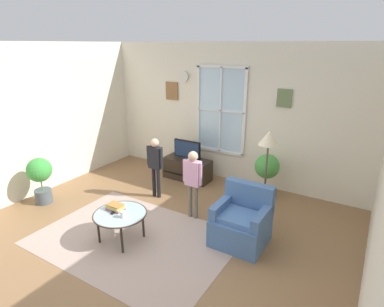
{
  "coord_description": "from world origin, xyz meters",
  "views": [
    {
      "loc": [
        2.74,
        -3.17,
        2.85
      ],
      "look_at": [
        0.26,
        0.89,
        1.19
      ],
      "focal_mm": 29.5,
      "sensor_mm": 36.0,
      "label": 1
    }
  ],
  "objects_px": {
    "tv_stand": "(187,169)",
    "remote_near_books": "(114,212)",
    "television": "(187,149)",
    "cup": "(123,214)",
    "coffee_table": "(120,215)",
    "person_pink_shirt": "(193,177)",
    "potted_plant_corner": "(40,176)",
    "person_black_shirt": "(155,161)",
    "book_stack": "(115,207)",
    "potted_plant_by_window": "(267,169)",
    "floor_lamp": "(268,147)",
    "armchair": "(242,222)"
  },
  "relations": [
    {
      "from": "cup",
      "to": "potted_plant_by_window",
      "type": "xyz_separation_m",
      "value": [
        1.27,
        2.61,
        0.08
      ]
    },
    {
      "from": "coffee_table",
      "to": "television",
      "type": "bearing_deg",
      "value": 98.62
    },
    {
      "from": "cup",
      "to": "remote_near_books",
      "type": "bearing_deg",
      "value": 169.94
    },
    {
      "from": "remote_near_books",
      "to": "potted_plant_by_window",
      "type": "bearing_deg",
      "value": 60.07
    },
    {
      "from": "tv_stand",
      "to": "book_stack",
      "type": "height_order",
      "value": "book_stack"
    },
    {
      "from": "person_black_shirt",
      "to": "remote_near_books",
      "type": "bearing_deg",
      "value": -76.91
    },
    {
      "from": "floor_lamp",
      "to": "tv_stand",
      "type": "bearing_deg",
      "value": 157.43
    },
    {
      "from": "floor_lamp",
      "to": "potted_plant_corner",
      "type": "bearing_deg",
      "value": -158.06
    },
    {
      "from": "tv_stand",
      "to": "remote_near_books",
      "type": "bearing_deg",
      "value": -83.57
    },
    {
      "from": "person_pink_shirt",
      "to": "remote_near_books",
      "type": "bearing_deg",
      "value": -120.17
    },
    {
      "from": "television",
      "to": "potted_plant_by_window",
      "type": "distance_m",
      "value": 1.77
    },
    {
      "from": "cup",
      "to": "person_pink_shirt",
      "type": "bearing_deg",
      "value": 68.85
    },
    {
      "from": "armchair",
      "to": "book_stack",
      "type": "height_order",
      "value": "armchair"
    },
    {
      "from": "tv_stand",
      "to": "television",
      "type": "height_order",
      "value": "television"
    },
    {
      "from": "remote_near_books",
      "to": "person_black_shirt",
      "type": "height_order",
      "value": "person_black_shirt"
    },
    {
      "from": "book_stack",
      "to": "remote_near_books",
      "type": "height_order",
      "value": "book_stack"
    },
    {
      "from": "cup",
      "to": "person_black_shirt",
      "type": "height_order",
      "value": "person_black_shirt"
    },
    {
      "from": "book_stack",
      "to": "cup",
      "type": "relative_size",
      "value": 2.73
    },
    {
      "from": "remote_near_books",
      "to": "potted_plant_by_window",
      "type": "height_order",
      "value": "potted_plant_by_window"
    },
    {
      "from": "television",
      "to": "person_black_shirt",
      "type": "bearing_deg",
      "value": -93.1
    },
    {
      "from": "floor_lamp",
      "to": "person_pink_shirt",
      "type": "bearing_deg",
      "value": -154.94
    },
    {
      "from": "potted_plant_corner",
      "to": "potted_plant_by_window",
      "type": "bearing_deg",
      "value": 34.73
    },
    {
      "from": "person_pink_shirt",
      "to": "armchair",
      "type": "bearing_deg",
      "value": -12.88
    },
    {
      "from": "coffee_table",
      "to": "person_black_shirt",
      "type": "relative_size",
      "value": 0.68
    },
    {
      "from": "coffee_table",
      "to": "book_stack",
      "type": "relative_size",
      "value": 3.05
    },
    {
      "from": "tv_stand",
      "to": "armchair",
      "type": "xyz_separation_m",
      "value": [
        1.95,
        -1.57,
        0.09
      ]
    },
    {
      "from": "person_pink_shirt",
      "to": "tv_stand",
      "type": "bearing_deg",
      "value": 125.5
    },
    {
      "from": "potted_plant_by_window",
      "to": "tv_stand",
      "type": "bearing_deg",
      "value": -178.0
    },
    {
      "from": "television",
      "to": "remote_near_books",
      "type": "distance_m",
      "value": 2.53
    },
    {
      "from": "person_pink_shirt",
      "to": "potted_plant_corner",
      "type": "distance_m",
      "value": 2.88
    },
    {
      "from": "television",
      "to": "coffee_table",
      "type": "distance_m",
      "value": 2.53
    },
    {
      "from": "television",
      "to": "potted_plant_by_window",
      "type": "xyz_separation_m",
      "value": [
        1.76,
        0.06,
        -0.11
      ]
    },
    {
      "from": "remote_near_books",
      "to": "person_pink_shirt",
      "type": "relative_size",
      "value": 0.12
    },
    {
      "from": "tv_stand",
      "to": "floor_lamp",
      "type": "height_order",
      "value": "floor_lamp"
    },
    {
      "from": "television",
      "to": "person_pink_shirt",
      "type": "xyz_separation_m",
      "value": [
        0.96,
        -1.34,
        0.07
      ]
    },
    {
      "from": "television",
      "to": "remote_near_books",
      "type": "xyz_separation_m",
      "value": [
        0.28,
        -2.5,
        -0.22
      ]
    },
    {
      "from": "cup",
      "to": "person_black_shirt",
      "type": "relative_size",
      "value": 0.08
    },
    {
      "from": "person_pink_shirt",
      "to": "person_black_shirt",
      "type": "distance_m",
      "value": 1.06
    },
    {
      "from": "book_stack",
      "to": "coffee_table",
      "type": "bearing_deg",
      "value": -20.03
    },
    {
      "from": "potted_plant_corner",
      "to": "floor_lamp",
      "type": "distance_m",
      "value": 4.12
    },
    {
      "from": "book_stack",
      "to": "television",
      "type": "bearing_deg",
      "value": 95.62
    },
    {
      "from": "coffee_table",
      "to": "floor_lamp",
      "type": "relative_size",
      "value": 0.51
    },
    {
      "from": "television",
      "to": "cup",
      "type": "height_order",
      "value": "television"
    },
    {
      "from": "tv_stand",
      "to": "coffee_table",
      "type": "height_order",
      "value": "tv_stand"
    },
    {
      "from": "person_pink_shirt",
      "to": "potted_plant_corner",
      "type": "xyz_separation_m",
      "value": [
        -2.68,
        -1.01,
        -0.21
      ]
    },
    {
      "from": "tv_stand",
      "to": "person_pink_shirt",
      "type": "distance_m",
      "value": 1.73
    },
    {
      "from": "television",
      "to": "armchair",
      "type": "relative_size",
      "value": 0.73
    },
    {
      "from": "television",
      "to": "person_black_shirt",
      "type": "xyz_separation_m",
      "value": [
        -0.06,
        -1.05,
        0.06
      ]
    },
    {
      "from": "tv_stand",
      "to": "book_stack",
      "type": "xyz_separation_m",
      "value": [
        0.24,
        -2.44,
        0.27
      ]
    },
    {
      "from": "tv_stand",
      "to": "person_pink_shirt",
      "type": "xyz_separation_m",
      "value": [
        0.96,
        -1.34,
        0.52
      ]
    }
  ]
}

